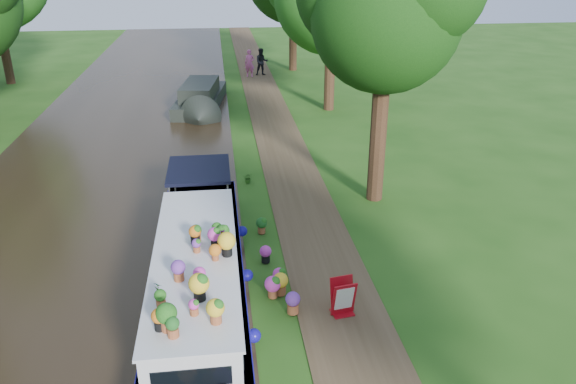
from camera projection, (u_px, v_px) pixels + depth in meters
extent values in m
plane|color=#204A12|center=(277.00, 246.00, 16.84)|extent=(100.00, 100.00, 0.00)
cube|color=black|center=(70.00, 258.00, 16.14)|extent=(10.00, 100.00, 0.02)
cube|color=#483621|center=(317.00, 243.00, 16.97)|extent=(2.20, 100.00, 0.03)
cube|color=silver|center=(199.00, 288.00, 14.03)|extent=(2.20, 12.00, 0.75)
cube|color=#150E85|center=(199.00, 278.00, 13.90)|extent=(2.24, 12.04, 0.12)
cube|color=silver|center=(196.00, 275.00, 12.94)|extent=(1.80, 7.00, 1.05)
cube|color=silver|center=(195.00, 254.00, 12.72)|extent=(1.90, 7.10, 0.06)
cube|color=black|center=(236.00, 269.00, 13.02)|extent=(0.03, 6.40, 0.38)
cube|color=black|center=(156.00, 274.00, 12.81)|extent=(0.03, 6.40, 0.38)
cube|color=black|center=(199.00, 170.00, 17.33)|extent=(1.90, 2.40, 0.10)
imported|color=#1C5617|center=(158.00, 289.00, 11.01)|extent=(0.23, 0.21, 0.36)
imported|color=#1C5617|center=(222.00, 238.00, 12.94)|extent=(0.30, 0.30, 0.38)
cylinder|color=#321D10|center=(378.00, 138.00, 19.10)|extent=(0.56, 0.56, 4.55)
sphere|color=black|center=(386.00, 17.00, 17.51)|extent=(4.80, 4.80, 4.80)
cylinder|color=#321D10|center=(330.00, 75.00, 30.22)|extent=(0.56, 0.56, 3.85)
cylinder|color=#321D10|center=(293.00, 41.00, 40.09)|extent=(0.56, 0.56, 4.20)
cylinder|color=#321D10|center=(5.00, 50.00, 36.04)|extent=(0.56, 0.56, 4.38)
cube|color=black|center=(201.00, 100.00, 31.51)|extent=(3.04, 6.90, 0.67)
cube|color=black|center=(200.00, 89.00, 30.72)|extent=(2.21, 4.09, 0.78)
cube|color=#AC0C15|center=(342.00, 312.00, 13.69)|extent=(0.58, 0.50, 0.03)
cube|color=#AC0C15|center=(344.00, 299.00, 13.41)|extent=(0.61, 0.32, 0.92)
cube|color=#AC0C15|center=(342.00, 294.00, 13.61)|extent=(0.61, 0.32, 0.92)
cube|color=white|center=(344.00, 299.00, 13.36)|extent=(0.47, 0.23, 0.64)
imported|color=#E85F7D|center=(250.00, 63.00, 38.35)|extent=(0.75, 0.59, 1.83)
imported|color=black|center=(262.00, 62.00, 38.79)|extent=(0.93, 0.75, 1.83)
imported|color=#34671F|center=(248.00, 178.00, 21.24)|extent=(0.39, 0.35, 0.42)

